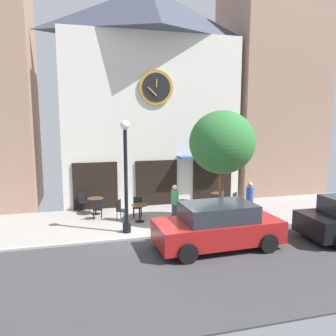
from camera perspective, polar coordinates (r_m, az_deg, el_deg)
The scene contains 18 objects.
ground_plane at distance 12.35m, azimuth 1.27°, elevation -12.51°, with size 29.31×10.45×0.13m.
clock_building at distance 18.02m, azimuth -3.01°, elevation 12.68°, with size 9.15×3.94×11.02m.
neighbor_building_right at distance 21.88m, azimuth 16.99°, elevation 12.83°, with size 5.39×4.66×12.38m.
street_lamp at distance 12.78m, azimuth -7.23°, elevation -1.49°, with size 0.36×0.36×4.34m.
street_tree at distance 13.57m, azimuth 9.27°, elevation 4.30°, with size 2.69×2.42×4.73m.
cafe_table_center_right at distance 15.80m, azimuth -12.31°, elevation -5.82°, with size 0.72×0.72×0.77m.
cafe_table_rightmost at distance 14.39m, azimuth -4.89°, elevation -7.15°, with size 0.69×0.69×0.76m.
cafe_table_center at distance 14.93m, azimuth 2.66°, elevation -6.51°, with size 0.71×0.71×0.76m.
cafe_table_leftmost at distance 16.75m, azimuth 8.44°, elevation -5.06°, with size 0.64×0.64×0.75m.
cafe_chair_near_lamp at distance 16.44m, azimuth -14.35°, elevation -5.40°, with size 0.57×0.57×0.90m.
cafe_chair_outer at distance 14.69m, azimuth -8.13°, elevation -6.88°, with size 0.56×0.56×0.90m.
cafe_chair_by_entrance at distance 16.58m, azimuth 5.55°, elevation -5.05°, with size 0.40×0.40×0.90m.
cafe_chair_curbside at distance 16.34m, azimuth 11.04°, elevation -5.38°, with size 0.56×0.56×0.90m.
cafe_chair_mid_row at distance 15.15m, azimuth -5.23°, elevation -6.35°, with size 0.48×0.48×0.90m.
cafe_chair_facing_street at distance 14.98m, azimuth -11.99°, elevation -6.68°, with size 0.41×0.41×0.90m.
pedestrian_blue at distance 15.00m, azimuth 13.80°, elevation -5.40°, with size 0.34×0.34×1.67m.
pedestrian_green at distance 14.00m, azimuth 1.17°, elevation -6.16°, with size 0.42×0.42×1.67m.
parked_car_red at distance 11.67m, azimuth 8.52°, elevation -9.80°, with size 4.36×2.15×1.55m.
Camera 1 is at (-3.19, -11.61, 4.41)m, focal length 35.60 mm.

